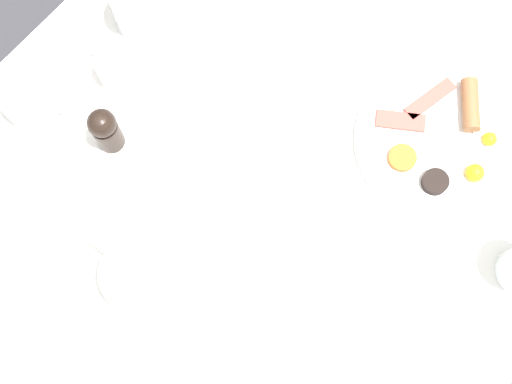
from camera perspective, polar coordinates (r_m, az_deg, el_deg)
name	(u,v)px	position (r m, az deg, el deg)	size (l,w,h in m)	color
ground_plane	(256,267)	(1.93, 0.00, -6.06)	(8.00, 8.00, 0.00)	#333338
table	(256,205)	(1.26, 0.00, -1.03)	(1.01, 1.19, 0.75)	white
breakfast_plate	(444,141)	(1.26, 14.78, 3.95)	(0.30, 0.30, 0.04)	white
teapot_near	(142,277)	(1.13, -9.13, -6.70)	(0.21, 0.12, 0.12)	white
teacup_with_saucer_left	(30,102)	(1.28, -17.63, 6.88)	(0.15, 0.15, 0.07)	white
water_glass_short	(136,7)	(1.29, -9.59, 14.42)	(0.08, 0.08, 0.10)	white
creamer_jug	(116,67)	(1.27, -11.17, 9.77)	(0.09, 0.07, 0.06)	white
pepper_grinder	(105,130)	(1.20, -11.96, 4.91)	(0.05, 0.05, 0.11)	black
fork_by_plate	(301,291)	(1.17, 3.64, -7.92)	(0.15, 0.08, 0.00)	silver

